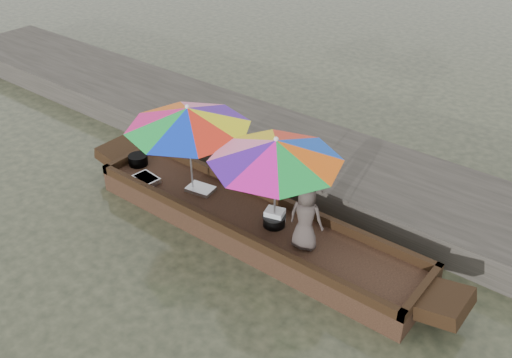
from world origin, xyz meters
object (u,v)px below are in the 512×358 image
Objects in this scene: umbrella_bow at (190,149)px; tray_crayfish at (146,179)px; boat_hull at (252,226)px; supply_bag at (275,217)px; cooking_pot at (138,160)px; tray_scallop at (201,189)px; vendor at (306,217)px; charcoal_grill at (274,221)px; umbrella_stern at (275,184)px.

tray_crayfish is at bearing -158.21° from umbrella_bow.
boat_hull is 20.45× the size of supply_bag.
boat_hull is at bearing 0.00° from umbrella_bow.
tray_scallop is at bearing 2.30° from cooking_pot.
vendor is 2.34m from umbrella_bow.
vendor is at bearing -14.20° from supply_bag.
tray_scallop is at bearing 177.31° from boat_hull.
umbrella_bow is (0.79, 0.32, 0.73)m from tray_crayfish.
charcoal_grill is at bearing 1.45° from umbrella_bow.
supply_bag is at bearing 123.06° from umbrella_stern.
tray_crayfish reaches higher than tray_scallop.
supply_bag is at bearing -24.88° from vendor.
boat_hull is at bearing -2.69° from tray_scallop.
cooking_pot is at bearing -12.15° from vendor.
supply_bag is 0.14× the size of umbrella_bow.
charcoal_grill is at bearing -70.23° from supply_bag.
tray_scallop is 1.53m from supply_bag.
tray_crayfish is 2.62m from umbrella_stern.
umbrella_stern reaches higher than tray_crayfish.
boat_hull is 5.52× the size of vendor.
umbrella_stern is (0.04, -0.07, 0.65)m from supply_bag.
tray_scallop is 2.26m from vendor.
umbrella_bow is (-1.66, -0.07, 0.65)m from supply_bag.
supply_bag is (-0.01, 0.03, 0.05)m from charcoal_grill.
umbrella_stern reaches higher than charcoal_grill.
supply_bag is 0.14× the size of umbrella_stern.
supply_bag reaches higher than charcoal_grill.
umbrella_stern is (2.50, 0.32, 0.73)m from tray_crayfish.
supply_bag is at bearing 10.09° from boat_hull.
umbrella_bow is at bearing -178.55° from charcoal_grill.
charcoal_grill is at bearing 129.88° from umbrella_stern.
umbrella_stern is at bearing -19.78° from vendor.
tray_crayfish is 0.43× the size of vendor.
umbrella_stern is (0.43, 0.00, 0.95)m from boat_hull.
boat_hull is at bearing 180.00° from umbrella_stern.
charcoal_grill is 0.17× the size of umbrella_stern.
cooking_pot is 0.33× the size of vendor.
umbrella_stern reaches higher than vendor.
umbrella_stern is at bearing -56.94° from supply_bag.
umbrella_stern is (3.05, 0.01, 0.68)m from cooking_pot.
tray_crayfish is 0.22× the size of umbrella_bow.
cooking_pot is 0.77× the size of tray_scallop.
vendor reaches higher than cooking_pot.
tray_scallop is 1.60× the size of supply_bag.
boat_hull is 0.50m from supply_bag.
tray_scallop is (-1.14, 0.05, 0.21)m from boat_hull.
umbrella_stern is at bearing 0.00° from boat_hull.
umbrella_stern is (0.04, -0.04, 0.70)m from charcoal_grill.
supply_bag is at bearing 0.57° from tray_scallop.
boat_hull is 1.04m from umbrella_stern.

